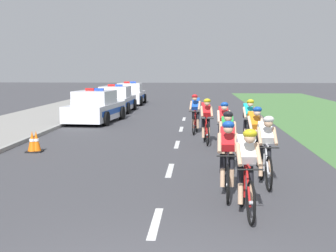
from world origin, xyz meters
TOP-DOWN VIEW (x-y plane):
  - sidewalk_slab at (-7.23, 14.00)m, footprint 4.20×60.00m
  - kerb_edge at (-5.21, 14.00)m, footprint 0.16×60.00m
  - lane_markings_centre at (0.00, 8.88)m, footprint 0.14×21.60m
  - cyclist_lead at (1.50, 3.36)m, footprint 0.43×1.72m
  - cyclist_second at (1.25, 4.52)m, footprint 0.42×1.72m
  - cyclist_third at (2.12, 5.51)m, footprint 0.42×1.72m
  - cyclist_fourth at (1.37, 6.54)m, footprint 0.42×1.72m
  - cyclist_fifth at (2.17, 7.90)m, footprint 0.45×1.72m
  - cyclist_sixth at (1.44, 9.53)m, footprint 0.42×1.72m
  - cyclist_seventh at (0.96, 11.13)m, footprint 0.44×1.72m
  - cyclist_eighth at (2.32, 10.84)m, footprint 0.44×1.72m
  - cyclist_ninth at (0.59, 13.62)m, footprint 0.45×1.72m
  - police_car_nearest at (-4.08, 17.16)m, footprint 2.31×4.55m
  - police_car_second at (-4.08, 22.62)m, footprint 2.02×4.41m
  - police_car_third at (-4.08, 28.52)m, footprint 2.06×4.43m
  - traffic_cone_mid at (-4.26, 9.16)m, footprint 0.36×0.36m
  - traffic_cone_far at (-4.16, 9.21)m, footprint 0.36×0.36m

SIDE VIEW (x-z plane):
  - lane_markings_centre at x=0.00m, z-range 0.00..0.01m
  - sidewalk_slab at x=-7.23m, z-range 0.00..0.12m
  - kerb_edge at x=-5.21m, z-range 0.00..0.13m
  - traffic_cone_mid at x=-4.26m, z-range -0.01..0.63m
  - traffic_cone_far at x=-4.16m, z-range -0.01..0.63m
  - police_car_nearest at x=-4.08m, z-range -0.12..1.48m
  - police_car_second at x=-4.08m, z-range -0.12..1.48m
  - police_car_third at x=-4.08m, z-range -0.12..1.48m
  - cyclist_lead at x=1.50m, z-range 0.00..1.57m
  - cyclist_second at x=1.25m, z-range 0.00..1.57m
  - cyclist_third at x=2.12m, z-range 0.00..1.57m
  - cyclist_fourth at x=1.37m, z-range 0.00..1.57m
  - cyclist_fifth at x=2.17m, z-range 0.00..1.57m
  - cyclist_sixth at x=1.44m, z-range 0.00..1.57m
  - cyclist_seventh at x=0.96m, z-range 0.00..1.57m
  - cyclist_eighth at x=2.32m, z-range 0.00..1.57m
  - cyclist_ninth at x=0.59m, z-range 0.00..1.57m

